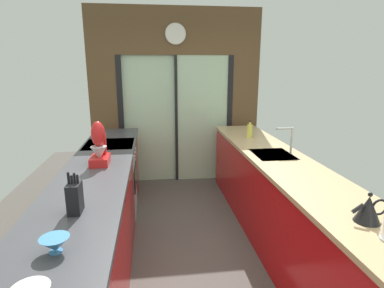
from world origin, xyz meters
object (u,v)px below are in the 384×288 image
at_px(kettle, 368,209).
at_px(stand_mixer, 99,148).
at_px(mixing_bowl_far, 55,244).
at_px(oven_range, 112,180).
at_px(knife_block, 75,197).
at_px(soap_bottle, 250,130).

bearing_deg(kettle, stand_mixer, 142.13).
height_order(mixing_bowl_far, stand_mixer, stand_mixer).
relative_size(oven_range, knife_block, 3.36).
relative_size(oven_range, kettle, 3.91).
distance_m(oven_range, soap_bottle, 1.89).
bearing_deg(knife_block, soap_bottle, 48.18).
bearing_deg(mixing_bowl_far, oven_range, 90.46).
bearing_deg(oven_range, kettle, -50.90).
distance_m(knife_block, kettle, 1.82).
distance_m(knife_block, stand_mixer, 1.03).
bearing_deg(knife_block, kettle, -11.33).
bearing_deg(kettle, oven_range, 129.10).
distance_m(stand_mixer, kettle, 2.26).
xyz_separation_m(mixing_bowl_far, kettle, (1.78, 0.10, 0.04)).
bearing_deg(knife_block, oven_range, 90.57).
bearing_deg(mixing_bowl_far, soap_bottle, 53.92).
relative_size(stand_mixer, kettle, 1.78).
xyz_separation_m(knife_block, stand_mixer, (0.00, 1.03, 0.06)).
relative_size(kettle, soap_bottle, 1.07).
height_order(oven_range, kettle, kettle).
bearing_deg(kettle, soap_bottle, 90.05).
height_order(oven_range, soap_bottle, soap_bottle).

